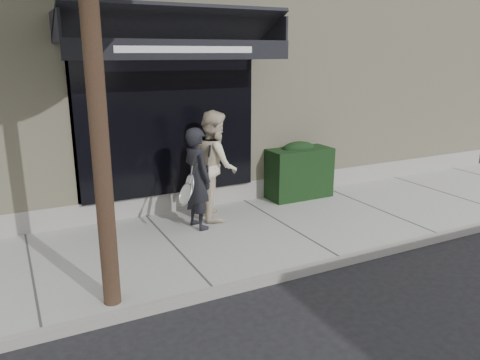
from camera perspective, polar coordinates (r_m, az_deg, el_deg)
ground at (r=8.15m, az=5.37°, el=-6.14°), size 80.00×80.00×0.00m
sidewalk at (r=8.13m, az=5.38°, el=-5.74°), size 20.00×3.00×0.12m
curb at (r=6.97m, az=12.27°, el=-9.64°), size 20.00×0.10×0.14m
building_facade at (r=12.06m, az=-7.36°, el=14.07°), size 14.30×8.04×5.64m
hedge at (r=9.52m, az=7.06°, el=1.14°), size 1.30×0.70×1.14m
pedestrian_front at (r=7.71m, az=-5.26°, el=0.17°), size 0.73×0.93×1.70m
pedestrian_back at (r=8.18m, az=-3.09°, el=1.86°), size 0.91×1.06×1.91m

